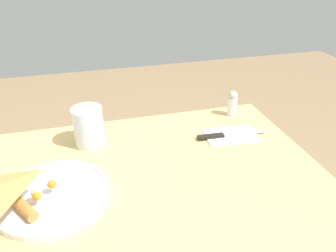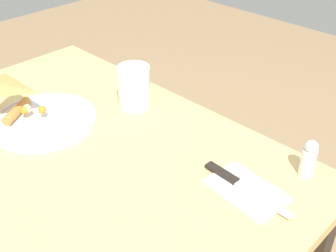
{
  "view_description": "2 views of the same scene",
  "coord_description": "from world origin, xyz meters",
  "px_view_note": "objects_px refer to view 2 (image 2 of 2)",
  "views": [
    {
      "loc": [
        -0.05,
        -0.59,
        1.25
      ],
      "look_at": [
        0.16,
        0.19,
        0.8
      ],
      "focal_mm": 35.0,
      "sensor_mm": 36.0,
      "label": 1
    },
    {
      "loc": [
        0.68,
        -0.39,
        1.32
      ],
      "look_at": [
        0.14,
        0.17,
        0.8
      ],
      "focal_mm": 45.0,
      "sensor_mm": 36.0,
      "label": 2
    }
  ],
  "objects_px": {
    "butter_knife": "(242,186)",
    "plate_pizza": "(43,119)",
    "milk_glass": "(134,87)",
    "napkin_folded": "(246,190)",
    "salt_shaker": "(309,158)",
    "dining_table": "(78,194)"
  },
  "relations": [
    {
      "from": "milk_glass",
      "to": "butter_knife",
      "type": "distance_m",
      "value": 0.41
    },
    {
      "from": "butter_knife",
      "to": "plate_pizza",
      "type": "bearing_deg",
      "value": -160.11
    },
    {
      "from": "plate_pizza",
      "to": "milk_glass",
      "type": "relative_size",
      "value": 2.26
    },
    {
      "from": "butter_knife",
      "to": "milk_glass",
      "type": "bearing_deg",
      "value": 173.38
    },
    {
      "from": "milk_glass",
      "to": "napkin_folded",
      "type": "relative_size",
      "value": 0.68
    },
    {
      "from": "butter_knife",
      "to": "napkin_folded",
      "type": "bearing_deg",
      "value": 0.0
    },
    {
      "from": "napkin_folded",
      "to": "milk_glass",
      "type": "bearing_deg",
      "value": 170.56
    },
    {
      "from": "dining_table",
      "to": "butter_knife",
      "type": "height_order",
      "value": "butter_knife"
    },
    {
      "from": "dining_table",
      "to": "butter_knife",
      "type": "xyz_separation_m",
      "value": [
        0.34,
        0.17,
        0.13
      ]
    },
    {
      "from": "milk_glass",
      "to": "napkin_folded",
      "type": "bearing_deg",
      "value": -9.44
    },
    {
      "from": "plate_pizza",
      "to": "dining_table",
      "type": "bearing_deg",
      "value": -8.32
    },
    {
      "from": "milk_glass",
      "to": "salt_shaker",
      "type": "bearing_deg",
      "value": 7.39
    },
    {
      "from": "napkin_folded",
      "to": "salt_shaker",
      "type": "xyz_separation_m",
      "value": [
        0.06,
        0.13,
        0.04
      ]
    },
    {
      "from": "butter_knife",
      "to": "salt_shaker",
      "type": "relative_size",
      "value": 2.49
    },
    {
      "from": "butter_knife",
      "to": "salt_shaker",
      "type": "bearing_deg",
      "value": 64.44
    },
    {
      "from": "plate_pizza",
      "to": "salt_shaker",
      "type": "bearing_deg",
      "value": 26.22
    },
    {
      "from": "napkin_folded",
      "to": "plate_pizza",
      "type": "bearing_deg",
      "value": -163.54
    },
    {
      "from": "butter_knife",
      "to": "salt_shaker",
      "type": "height_order",
      "value": "salt_shaker"
    },
    {
      "from": "napkin_folded",
      "to": "salt_shaker",
      "type": "bearing_deg",
      "value": 65.6
    },
    {
      "from": "salt_shaker",
      "to": "milk_glass",
      "type": "bearing_deg",
      "value": -172.61
    },
    {
      "from": "napkin_folded",
      "to": "butter_knife",
      "type": "relative_size",
      "value": 0.77
    },
    {
      "from": "milk_glass",
      "to": "napkin_folded",
      "type": "height_order",
      "value": "milk_glass"
    }
  ]
}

